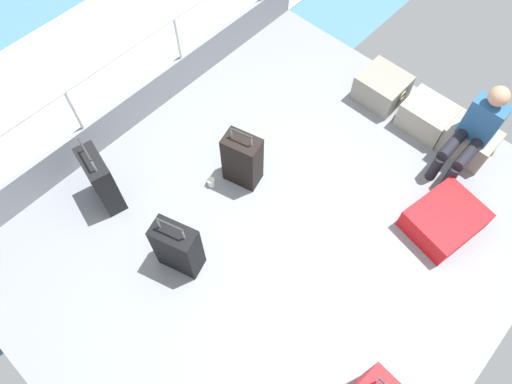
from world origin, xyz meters
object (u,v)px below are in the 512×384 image
at_px(cargo_crate_0, 382,88).
at_px(suitcase_3, 178,248).
at_px(cargo_crate_2, 469,142).
at_px(passenger_seated, 475,131).
at_px(cargo_crate_1, 427,116).
at_px(paper_cup, 211,182).
at_px(suitcase_2, 444,220).
at_px(suitcase_4, 101,180).
at_px(suitcase_1, 242,160).

relative_size(cargo_crate_0, suitcase_3, 0.67).
xyz_separation_m(cargo_crate_2, suitcase_3, (-1.35, -3.05, 0.16)).
height_order(cargo_crate_0, suitcase_3, suitcase_3).
bearing_deg(passenger_seated, cargo_crate_1, 162.39).
bearing_deg(suitcase_3, paper_cup, 117.40).
relative_size(cargo_crate_2, suitcase_3, 0.66).
bearing_deg(suitcase_2, suitcase_4, -142.77).
height_order(cargo_crate_1, suitcase_3, suitcase_3).
height_order(cargo_crate_0, cargo_crate_1, same).
relative_size(cargo_crate_0, suitcase_4, 0.63).
xyz_separation_m(cargo_crate_0, suitcase_4, (-1.28, -3.08, 0.18)).
relative_size(cargo_crate_0, suitcase_1, 0.71).
distance_m(cargo_crate_1, suitcase_4, 3.62).
height_order(cargo_crate_0, cargo_crate_2, cargo_crate_2).
height_order(cargo_crate_2, suitcase_4, suitcase_4).
xyz_separation_m(cargo_crate_2, suitcase_4, (-2.44, -3.08, 0.18)).
distance_m(cargo_crate_1, suitcase_1, 2.20).
distance_m(cargo_crate_0, suitcase_2, 1.77).
height_order(cargo_crate_1, passenger_seated, passenger_seated).
bearing_deg(cargo_crate_2, suitcase_2, -72.62).
relative_size(cargo_crate_1, paper_cup, 5.77).
bearing_deg(cargo_crate_2, cargo_crate_1, -179.16).
xyz_separation_m(passenger_seated, suitcase_1, (-1.59, -1.76, -0.21)).
bearing_deg(suitcase_2, suitcase_1, -153.40).
bearing_deg(paper_cup, cargo_crate_0, 74.85).
bearing_deg(cargo_crate_0, cargo_crate_2, -0.10).
bearing_deg(cargo_crate_1, suitcase_1, -118.56).
bearing_deg(cargo_crate_1, passenger_seated, -17.61).
distance_m(cargo_crate_0, paper_cup, 2.33).
bearing_deg(suitcase_2, passenger_seated, 110.88).
bearing_deg(suitcase_3, suitcase_1, 102.01).
height_order(cargo_crate_2, suitcase_1, suitcase_1).
height_order(suitcase_1, paper_cup, suitcase_1).
distance_m(cargo_crate_0, suitcase_3, 3.07).
xyz_separation_m(cargo_crate_1, passenger_seated, (0.54, -0.17, 0.37)).
height_order(suitcase_3, paper_cup, suitcase_3).
xyz_separation_m(passenger_seated, suitcase_2, (0.31, -0.81, -0.41)).
xyz_separation_m(cargo_crate_1, paper_cup, (-1.23, -2.24, -0.12)).
relative_size(cargo_crate_1, suitcase_4, 0.65).
bearing_deg(cargo_crate_2, suitcase_3, -113.82).
relative_size(suitcase_1, paper_cup, 7.97).
relative_size(cargo_crate_2, suitcase_2, 0.69).
relative_size(suitcase_1, suitcase_3, 0.95).
height_order(cargo_crate_1, suitcase_2, cargo_crate_1).
xyz_separation_m(cargo_crate_0, paper_cup, (-0.61, -2.25, -0.12)).
relative_size(suitcase_2, paper_cup, 8.10).
bearing_deg(suitcase_1, cargo_crate_1, 61.44).
bearing_deg(paper_cup, passenger_seated, 49.43).
xyz_separation_m(cargo_crate_1, suitcase_1, (-1.05, -1.93, 0.16)).
bearing_deg(cargo_crate_2, paper_cup, -128.25).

